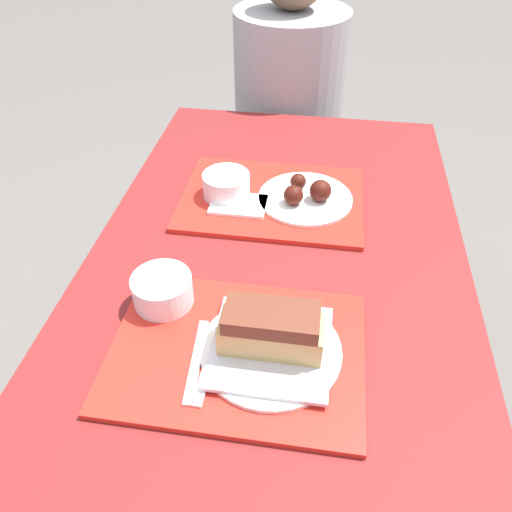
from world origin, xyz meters
The scene contains 14 objects.
ground_plane centered at (0.00, 0.00, 0.00)m, with size 12.00×12.00×0.00m, color #605B56.
picnic_table centered at (0.00, 0.00, 0.62)m, with size 0.79×1.42×0.73m.
picnic_bench_far centered at (0.00, 0.93, 0.39)m, with size 0.75×0.28×0.47m.
tray_near centered at (-0.04, -0.23, 0.73)m, with size 0.43×0.32×0.01m.
tray_far centered at (-0.04, 0.23, 0.73)m, with size 0.43×0.32×0.01m.
bowl_coleslaw_near centered at (-0.19, -0.14, 0.77)m, with size 0.11×0.11×0.06m.
brisket_sandwich_plate centered at (0.02, -0.23, 0.77)m, with size 0.24×0.24×0.10m.
plastic_fork_near centered at (-0.10, -0.27, 0.74)m, with size 0.03×0.17×0.00m.
plastic_knife_near centered at (-0.08, -0.27, 0.74)m, with size 0.02×0.17×0.00m.
condiment_packet centered at (-0.04, -0.16, 0.74)m, with size 0.04×0.03×0.01m.
bowl_coleslaw_far centered at (-0.14, 0.22, 0.77)m, with size 0.11×0.11×0.06m.
wings_plate_far centered at (0.04, 0.23, 0.75)m, with size 0.22×0.22×0.06m.
napkin_far centered at (-0.11, 0.18, 0.74)m, with size 0.13×0.09×0.01m.
person_seated_across centered at (-0.06, 0.93, 0.76)m, with size 0.38×0.38×0.70m.
Camera 1 is at (0.07, -0.76, 1.41)m, focal length 35.00 mm.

